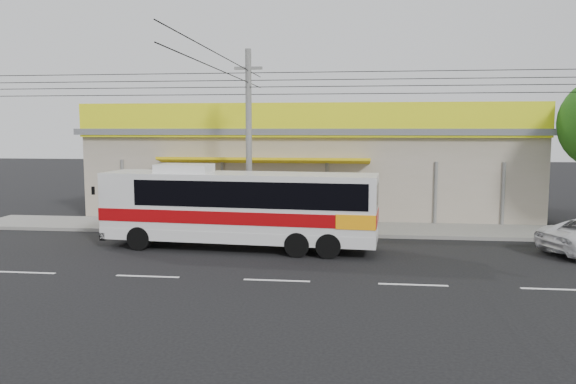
% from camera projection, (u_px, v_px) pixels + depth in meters
% --- Properties ---
extents(ground, '(120.00, 120.00, 0.00)m').
position_uv_depth(ground, '(287.00, 261.00, 19.20)').
color(ground, black).
rests_on(ground, ground).
extents(sidewalk, '(30.00, 3.20, 0.15)m').
position_uv_depth(sidewalk, '(302.00, 228.00, 25.12)').
color(sidewalk, slate).
rests_on(sidewalk, ground).
extents(lane_markings, '(50.00, 0.12, 0.01)m').
position_uv_depth(lane_markings, '(277.00, 281.00, 16.74)').
color(lane_markings, silver).
rests_on(lane_markings, ground).
extents(storefront_building, '(22.60, 9.20, 5.70)m').
position_uv_depth(storefront_building, '(312.00, 169.00, 30.33)').
color(storefront_building, '#A19681').
rests_on(storefront_building, ground).
extents(coach_bus, '(10.44, 2.98, 3.17)m').
position_uv_depth(coach_bus, '(243.00, 204.00, 20.96)').
color(coach_bus, silver).
rests_on(coach_bus, ground).
extents(motorbike_red, '(1.74, 0.68, 0.90)m').
position_uv_depth(motorbike_red, '(215.00, 218.00, 24.50)').
color(motorbike_red, maroon).
rests_on(motorbike_red, sidewalk).
extents(motorbike_dark, '(1.62, 0.89, 0.93)m').
position_uv_depth(motorbike_dark, '(168.00, 214.00, 25.53)').
color(motorbike_dark, black).
rests_on(motorbike_dark, sidewalk).
extents(utility_pole, '(34.00, 14.00, 7.75)m').
position_uv_depth(utility_pole, '(248.00, 83.00, 23.06)').
color(utility_pole, '#61625F').
rests_on(utility_pole, ground).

